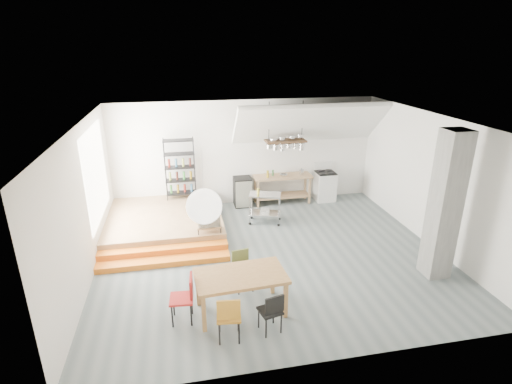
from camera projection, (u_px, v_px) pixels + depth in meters
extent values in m
plane|color=slate|center=(271.00, 255.00, 9.55)|extent=(8.00, 8.00, 0.00)
cube|color=silver|center=(245.00, 153.00, 12.20)|extent=(8.00, 0.04, 3.20)
cube|color=silver|center=(84.00, 205.00, 8.25)|extent=(0.04, 7.00, 3.20)
cube|color=silver|center=(432.00, 181.00, 9.72)|extent=(0.04, 7.00, 3.20)
cube|color=white|center=(273.00, 121.00, 8.42)|extent=(8.00, 7.00, 0.02)
cube|color=white|center=(309.00, 123.00, 11.64)|extent=(4.40, 1.44, 1.32)
cube|color=white|center=(96.00, 174.00, 9.56)|extent=(0.02, 2.50, 2.20)
cube|color=#906C48|center=(165.00, 221.00, 10.85)|extent=(3.00, 3.00, 0.40)
cube|color=orange|center=(164.00, 262.00, 9.11)|extent=(3.00, 0.35, 0.13)
cube|color=orange|center=(164.00, 252.00, 9.41)|extent=(3.00, 0.35, 0.27)
cube|color=slate|center=(445.00, 206.00, 8.21)|extent=(0.50, 0.50, 3.20)
cube|color=#906C48|center=(283.00, 176.00, 12.33)|extent=(1.80, 0.60, 0.06)
cube|color=#906C48|center=(282.00, 195.00, 12.55)|extent=(1.70, 0.55, 0.04)
cube|color=#906C48|center=(305.00, 186.00, 12.84)|extent=(0.06, 0.06, 0.86)
cube|color=#906C48|center=(255.00, 189.00, 12.54)|extent=(0.06, 0.06, 0.86)
cube|color=#906C48|center=(310.00, 191.00, 12.44)|extent=(0.06, 0.06, 0.86)
cube|color=#906C48|center=(258.00, 194.00, 12.14)|extent=(0.06, 0.06, 0.86)
cube|color=white|center=(325.00, 187.00, 12.74)|extent=(0.60, 0.60, 0.90)
cube|color=black|center=(326.00, 172.00, 12.57)|extent=(0.58, 0.58, 0.03)
cube|color=white|center=(323.00, 166.00, 12.79)|extent=(0.60, 0.05, 0.25)
cylinder|color=black|center=(328.00, 170.00, 12.72)|extent=(0.18, 0.18, 0.02)
cylinder|color=black|center=(320.00, 171.00, 12.67)|extent=(0.18, 0.18, 0.02)
cylinder|color=black|center=(331.00, 173.00, 12.46)|extent=(0.18, 0.18, 0.02)
cylinder|color=black|center=(323.00, 173.00, 12.41)|extent=(0.18, 0.18, 0.02)
cube|color=#3D2818|center=(285.00, 141.00, 11.74)|extent=(1.20, 0.50, 0.05)
cylinder|color=black|center=(269.00, 122.00, 11.44)|extent=(0.02, 0.02, 1.15)
cylinder|color=black|center=(302.00, 121.00, 11.63)|extent=(0.02, 0.02, 1.15)
cylinder|color=silver|center=(269.00, 147.00, 11.65)|extent=(0.16, 0.16, 0.12)
cylinder|color=silver|center=(276.00, 147.00, 11.69)|extent=(0.20, 0.20, 0.16)
cylinder|color=silver|center=(282.00, 147.00, 11.74)|extent=(0.16, 0.16, 0.20)
cylinder|color=silver|center=(289.00, 146.00, 11.76)|extent=(0.20, 0.20, 0.12)
cylinder|color=silver|center=(295.00, 146.00, 11.80)|extent=(0.16, 0.16, 0.16)
cylinder|color=silver|center=(302.00, 146.00, 11.85)|extent=(0.20, 0.20, 0.20)
cylinder|color=black|center=(194.00, 166.00, 11.90)|extent=(0.02, 0.02, 1.80)
cylinder|color=black|center=(165.00, 168.00, 11.75)|extent=(0.02, 0.02, 1.80)
cylinder|color=black|center=(195.00, 170.00, 11.57)|extent=(0.02, 0.02, 1.80)
cylinder|color=black|center=(165.00, 171.00, 11.42)|extent=(0.02, 0.02, 1.80)
cube|color=black|center=(182.00, 193.00, 11.92)|extent=(0.88, 0.38, 0.02)
cube|color=black|center=(181.00, 180.00, 11.78)|extent=(0.88, 0.38, 0.02)
cube|color=black|center=(180.00, 167.00, 11.64)|extent=(0.88, 0.38, 0.02)
cube|color=black|center=(179.00, 154.00, 11.50)|extent=(0.88, 0.38, 0.02)
cube|color=black|center=(178.00, 140.00, 11.36)|extent=(0.88, 0.38, 0.03)
cylinder|color=#358435|center=(181.00, 188.00, 11.88)|extent=(0.07, 0.07, 0.24)
cylinder|color=olive|center=(180.00, 176.00, 11.74)|extent=(0.07, 0.07, 0.24)
cylinder|color=maroon|center=(180.00, 163.00, 11.60)|extent=(0.07, 0.07, 0.24)
cube|color=#906C48|center=(209.00, 225.00, 9.78)|extent=(0.60, 0.40, 0.03)
cylinder|color=black|center=(219.00, 225.00, 10.02)|extent=(0.02, 0.02, 0.13)
cylinder|color=black|center=(198.00, 227.00, 9.92)|extent=(0.02, 0.02, 0.13)
cylinder|color=black|center=(221.00, 231.00, 9.71)|extent=(0.02, 0.02, 0.13)
cylinder|color=black|center=(198.00, 233.00, 9.61)|extent=(0.02, 0.02, 0.13)
sphere|color=white|center=(204.00, 206.00, 6.64)|extent=(0.60, 0.60, 0.60)
cube|color=olive|center=(240.00, 276.00, 7.29)|extent=(1.72, 1.04, 0.06)
cube|color=olive|center=(273.00, 277.00, 7.97)|extent=(0.08, 0.08, 0.73)
cube|color=olive|center=(198.00, 288.00, 7.60)|extent=(0.08, 0.08, 0.73)
cube|color=olive|center=(286.00, 300.00, 7.25)|extent=(0.08, 0.08, 0.73)
cube|color=olive|center=(204.00, 314.00, 6.89)|extent=(0.08, 0.08, 0.73)
cube|color=#AB701D|center=(229.00, 316.00, 6.70)|extent=(0.45, 0.45, 0.04)
cube|color=#AB701D|center=(229.00, 310.00, 6.44)|extent=(0.39, 0.08, 0.36)
cylinder|color=black|center=(220.00, 334.00, 6.61)|extent=(0.03, 0.03, 0.45)
cylinder|color=black|center=(239.00, 333.00, 6.64)|extent=(0.03, 0.03, 0.45)
cylinder|color=black|center=(219.00, 321.00, 6.92)|extent=(0.03, 0.03, 0.45)
cylinder|color=black|center=(238.00, 320.00, 6.94)|extent=(0.03, 0.03, 0.45)
cube|color=black|center=(270.00, 311.00, 6.89)|extent=(0.44, 0.44, 0.04)
cube|color=black|center=(275.00, 305.00, 6.67)|extent=(0.35, 0.12, 0.32)
cylinder|color=black|center=(266.00, 328.00, 6.78)|extent=(0.03, 0.03, 0.40)
cylinder|color=black|center=(281.00, 323.00, 6.90)|extent=(0.03, 0.03, 0.40)
cylinder|color=black|center=(259.00, 318.00, 7.03)|extent=(0.03, 0.03, 0.40)
cylinder|color=black|center=(273.00, 314.00, 7.15)|extent=(0.03, 0.03, 0.40)
cube|color=#606831|center=(243.00, 271.00, 8.06)|extent=(0.44, 0.44, 0.04)
cube|color=#606831|center=(240.00, 257.00, 8.13)|extent=(0.36, 0.10, 0.33)
cylinder|color=black|center=(248.00, 275.00, 8.33)|extent=(0.03, 0.03, 0.42)
cylinder|color=black|center=(234.00, 278.00, 8.22)|extent=(0.03, 0.03, 0.42)
cylinder|color=black|center=(253.00, 283.00, 8.06)|extent=(0.03, 0.03, 0.42)
cylinder|color=black|center=(239.00, 286.00, 7.96)|extent=(0.03, 0.03, 0.42)
cube|color=red|center=(181.00, 299.00, 7.12)|extent=(0.45, 0.45, 0.04)
cube|color=red|center=(191.00, 286.00, 7.05)|extent=(0.07, 0.40, 0.36)
cylinder|color=black|center=(191.00, 315.00, 7.07)|extent=(0.03, 0.03, 0.46)
cylinder|color=black|center=(192.00, 304.00, 7.38)|extent=(0.03, 0.03, 0.46)
cylinder|color=black|center=(172.00, 316.00, 7.04)|extent=(0.03, 0.03, 0.46)
cylinder|color=black|center=(174.00, 305.00, 7.34)|extent=(0.03, 0.03, 0.46)
cube|color=silver|center=(265.00, 195.00, 10.97)|extent=(0.96, 0.71, 0.04)
cube|color=silver|center=(265.00, 213.00, 11.16)|extent=(0.96, 0.71, 0.03)
cylinder|color=silver|center=(280.00, 206.00, 11.26)|extent=(0.03, 0.03, 0.82)
sphere|color=black|center=(279.00, 219.00, 11.40)|extent=(0.08, 0.08, 0.08)
cylinder|color=silver|center=(252.00, 205.00, 11.35)|extent=(0.03, 0.03, 0.82)
sphere|color=black|center=(252.00, 217.00, 11.48)|extent=(0.08, 0.08, 0.08)
cylinder|color=silver|center=(279.00, 212.00, 10.87)|extent=(0.03, 0.03, 0.82)
sphere|color=black|center=(279.00, 225.00, 11.01)|extent=(0.08, 0.08, 0.08)
cylinder|color=silver|center=(250.00, 211.00, 10.96)|extent=(0.03, 0.03, 0.82)
sphere|color=black|center=(250.00, 224.00, 11.09)|extent=(0.08, 0.08, 0.08)
cube|color=black|center=(243.00, 192.00, 12.30)|extent=(0.53, 0.53, 0.90)
imported|color=beige|center=(209.00, 219.00, 9.73)|extent=(0.54, 0.37, 0.29)
imported|color=silver|center=(284.00, 175.00, 12.27)|extent=(0.32, 0.32, 0.06)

